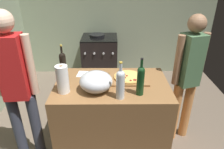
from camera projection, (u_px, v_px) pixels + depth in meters
name	position (u px, v px, depth m)	size (l,w,h in m)	color
ground_plane	(111.00, 112.00, 3.19)	(4.02, 3.49, 0.02)	#6B5B4C
kitchen_wall_rear	(111.00, 9.00, 3.93)	(4.02, 0.10, 2.60)	#99A889
counter	(112.00, 120.00, 2.28)	(1.15, 0.73, 0.94)	olive
cutting_board	(129.00, 79.00, 2.14)	(0.40, 0.32, 0.02)	olive
pizza	(129.00, 77.00, 2.13)	(0.30, 0.30, 0.03)	tan
mixing_bowl	(96.00, 82.00, 1.91)	(0.31, 0.31, 0.19)	#B2B2B7
paper_towel_roll	(63.00, 79.00, 1.87)	(0.11, 0.11, 0.27)	white
wine_bottle_clear	(63.00, 66.00, 2.04)	(0.06, 0.06, 0.39)	black
wine_bottle_amber	(141.00, 79.00, 1.82)	(0.07, 0.07, 0.36)	#143819
wine_bottle_green	(121.00, 83.00, 1.77)	(0.08, 0.08, 0.35)	silver
recipe_sheet	(87.00, 74.00, 2.25)	(0.21, 0.15, 0.00)	white
stove	(100.00, 59.00, 3.96)	(0.65, 0.61, 0.91)	black
person_in_stripes	(17.00, 84.00, 1.99)	(0.40, 0.22, 1.68)	#383D4C
person_in_red	(188.00, 74.00, 2.33)	(0.37, 0.26, 1.58)	#D88C4C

